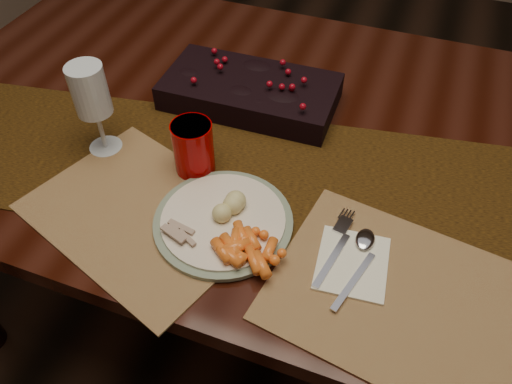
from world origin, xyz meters
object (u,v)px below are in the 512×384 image
(placemat_main, at_px, (408,300))
(wine_glass, at_px, (95,110))
(mashed_potatoes, at_px, (232,202))
(red_cup, at_px, (193,147))
(dining_table, at_px, (291,239))
(napkin, at_px, (352,263))
(dinner_plate, at_px, (223,221))
(baby_carrots, at_px, (245,241))
(turkey_shreds, at_px, (180,228))
(centerpiece, at_px, (250,88))

(placemat_main, distance_m, wine_glass, 0.67)
(mashed_potatoes, xyz_separation_m, red_cup, (-0.12, 0.09, 0.02))
(dining_table, distance_m, wine_glass, 0.62)
(napkin, xyz_separation_m, red_cup, (-0.34, 0.12, 0.05))
(dinner_plate, distance_m, baby_carrots, 0.07)
(mashed_potatoes, height_order, turkey_shreds, mashed_potatoes)
(placemat_main, relative_size, baby_carrots, 3.99)
(placemat_main, relative_size, dinner_plate, 1.70)
(placemat_main, distance_m, mashed_potatoes, 0.34)
(turkey_shreds, xyz_separation_m, wine_glass, (-0.25, 0.16, 0.07))
(baby_carrots, distance_m, napkin, 0.18)
(napkin, bearing_deg, centerpiece, 126.25)
(dinner_plate, relative_size, baby_carrots, 2.34)
(dinner_plate, bearing_deg, wine_glass, 161.20)
(dinner_plate, relative_size, red_cup, 2.32)
(turkey_shreds, xyz_separation_m, red_cup, (-0.05, 0.17, 0.03))
(placemat_main, relative_size, red_cup, 3.95)
(placemat_main, bearing_deg, napkin, 169.22)
(dining_table, bearing_deg, mashed_potatoes, -99.36)
(mashed_potatoes, bearing_deg, placemat_main, -10.86)
(dinner_plate, bearing_deg, placemat_main, -6.93)
(centerpiece, distance_m, placemat_main, 0.58)
(dining_table, height_order, baby_carrots, baby_carrots)
(centerpiece, relative_size, mashed_potatoes, 4.50)
(dining_table, height_order, dinner_plate, dinner_plate)
(mashed_potatoes, bearing_deg, red_cup, 141.91)
(baby_carrots, height_order, red_cup, red_cup)
(red_cup, bearing_deg, centerpiece, 84.12)
(centerpiece, height_order, turkey_shreds, centerpiece)
(dinner_plate, height_order, turkey_shreds, turkey_shreds)
(baby_carrots, xyz_separation_m, turkey_shreds, (-0.11, -0.01, -0.00))
(centerpiece, relative_size, red_cup, 3.55)
(dinner_plate, height_order, mashed_potatoes, mashed_potatoes)
(placemat_main, height_order, napkin, napkin)
(wine_glass, bearing_deg, turkey_shreds, -31.99)
(dinner_plate, distance_m, red_cup, 0.16)
(dining_table, xyz_separation_m, napkin, (0.18, -0.30, 0.38))
(turkey_shreds, relative_size, napkin, 0.57)
(dinner_plate, xyz_separation_m, mashed_potatoes, (0.01, 0.02, 0.03))
(turkey_shreds, distance_m, wine_glass, 0.31)
(placemat_main, height_order, red_cup, red_cup)
(turkey_shreds, height_order, red_cup, red_cup)
(placemat_main, bearing_deg, centerpiece, 145.42)
(placemat_main, xyz_separation_m, napkin, (-0.10, 0.03, 0.00))
(dinner_plate, xyz_separation_m, wine_glass, (-0.31, 0.11, 0.09))
(turkey_shreds, bearing_deg, placemat_main, 1.71)
(baby_carrots, bearing_deg, dining_table, 90.82)
(dining_table, distance_m, napkin, 0.52)
(turkey_shreds, height_order, wine_glass, wine_glass)
(dining_table, relative_size, baby_carrots, 16.88)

